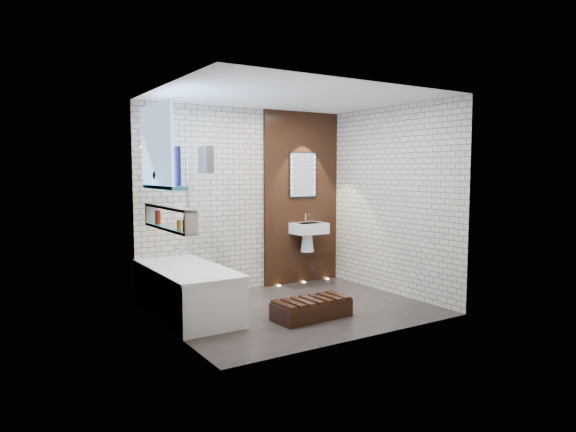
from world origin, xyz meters
TOP-DOWN VIEW (x-y plane):
  - ground at (0.00, 0.00)m, footprint 3.20×3.20m
  - room_shell at (0.00, 0.00)m, footprint 3.24×3.20m
  - walnut_panel at (0.95, 1.27)m, footprint 1.30×0.06m
  - clerestory_window at (-1.57, 0.35)m, footprint 0.18×1.00m
  - display_niche at (-1.53, 0.15)m, footprint 0.14×1.30m
  - bathtub at (-1.22, 0.45)m, footprint 0.79×1.74m
  - bath_screen at (-0.87, 0.89)m, footprint 0.01×0.78m
  - towel at (-0.87, 0.66)m, footprint 0.10×0.25m
  - shower_head at (-1.30, 0.95)m, footprint 0.18×0.18m
  - washbasin at (0.95, 1.07)m, footprint 0.50×0.36m
  - led_mirror at (0.95, 1.23)m, footprint 0.50×0.02m
  - walnut_step at (-0.05, -0.44)m, footprint 0.93×0.44m
  - niche_bottles at (-1.53, 0.17)m, footprint 0.06×0.92m
  - sill_vases at (-1.50, 0.32)m, footprint 0.22×0.67m
  - floor_uplights at (0.95, 1.20)m, footprint 0.96×0.06m

SIDE VIEW (x-z plane):
  - ground at x=0.00m, z-range 0.00..0.00m
  - floor_uplights at x=0.95m, z-range 0.00..0.01m
  - walnut_step at x=-0.05m, z-range 0.00..0.20m
  - bathtub at x=-1.22m, z-range -0.06..0.64m
  - washbasin at x=0.95m, z-range 0.50..1.08m
  - niche_bottles at x=-1.53m, z-range 1.09..1.25m
  - display_niche at x=-1.53m, z-range 1.07..1.33m
  - bath_screen at x=-0.87m, z-range 0.58..1.98m
  - walnut_panel at x=0.95m, z-range 0.00..2.60m
  - room_shell at x=0.00m, z-range 0.00..2.60m
  - led_mirror at x=0.95m, z-range 1.30..2.00m
  - sill_vases at x=-1.50m, z-range 1.47..1.89m
  - towel at x=-0.87m, z-range 1.68..2.02m
  - clerestory_window at x=-1.57m, z-range 1.43..2.37m
  - shower_head at x=-1.30m, z-range 1.99..2.01m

